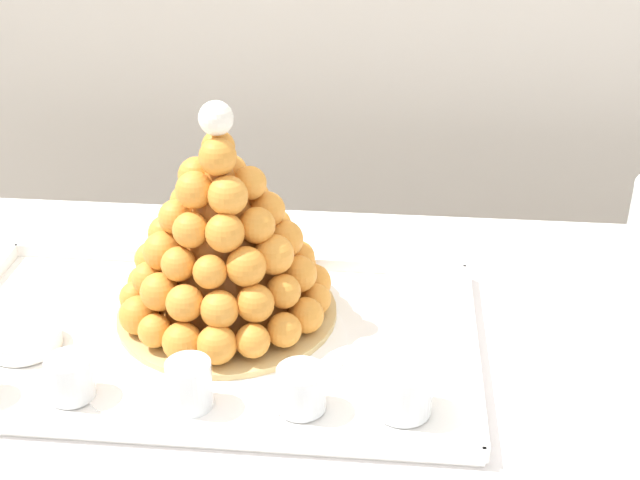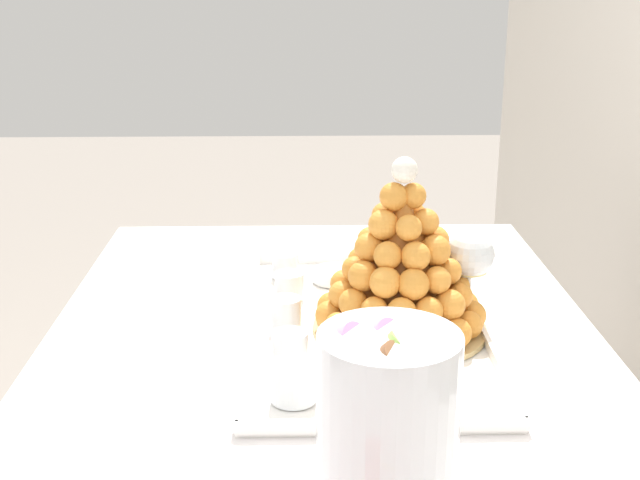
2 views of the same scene
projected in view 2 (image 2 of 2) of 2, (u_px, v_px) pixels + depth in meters
name	position (u px, v px, depth m)	size (l,w,h in m)	color
buffet_table	(328.00, 464.00, 1.19)	(1.63, 0.90, 0.80)	brown
serving_tray	(363.00, 329.00, 1.38)	(0.65, 0.38, 0.02)	white
croquembouche	(402.00, 268.00, 1.33)	(0.28, 0.28, 0.28)	tan
dessert_cup_left	(285.00, 266.00, 1.59)	(0.05, 0.05, 0.05)	silver
dessert_cup_mid_left	(289.00, 287.00, 1.49)	(0.05, 0.05, 0.05)	silver
dessert_cup_centre	(286.00, 316.00, 1.36)	(0.05, 0.05, 0.05)	silver
dessert_cup_mid_right	(290.00, 349.00, 1.24)	(0.05, 0.05, 0.05)	silver
dessert_cup_right	(293.00, 383.00, 1.14)	(0.06, 0.06, 0.05)	silver
creme_brulee_ramekin	(336.00, 274.00, 1.58)	(0.09, 0.09, 0.02)	white
macaron_goblet	(388.00, 413.00, 0.82)	(0.14, 0.14, 0.25)	white
wine_glass	(470.00, 258.00, 1.35)	(0.08, 0.08, 0.17)	silver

